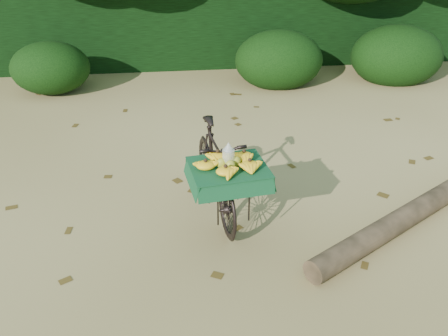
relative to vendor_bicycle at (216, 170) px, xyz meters
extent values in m
plane|color=tan|center=(0.24, 0.17, -0.56)|extent=(80.00, 80.00, 0.00)
imported|color=black|center=(0.00, 0.02, -0.02)|extent=(0.75, 1.86, 1.09)
cube|color=black|center=(0.08, -0.57, 0.33)|extent=(0.45, 0.53, 0.03)
cube|color=#165328|center=(0.08, -0.57, 0.35)|extent=(0.86, 0.75, 0.01)
ellipsoid|color=#9C9A25|center=(0.15, -0.56, 0.41)|extent=(0.10, 0.08, 0.11)
ellipsoid|color=#9C9A25|center=(0.07, -0.51, 0.41)|extent=(0.10, 0.08, 0.11)
ellipsoid|color=#9C9A25|center=(0.00, -0.58, 0.41)|extent=(0.10, 0.08, 0.11)
ellipsoid|color=#9C9A25|center=(0.08, -0.64, 0.41)|extent=(0.10, 0.08, 0.11)
cylinder|color=#EAE5C6|center=(0.07, -0.56, 0.46)|extent=(0.13, 0.13, 0.16)
cylinder|color=brown|center=(2.33, -0.47, -0.43)|extent=(3.19, 2.05, 0.26)
cube|color=black|center=(0.24, 6.47, 0.34)|extent=(26.00, 1.80, 1.80)
camera|label=1|loc=(-0.47, -4.79, 2.71)|focal=38.00mm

